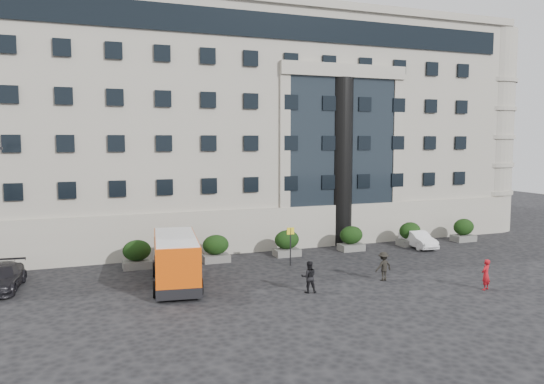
{
  "coord_description": "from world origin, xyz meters",
  "views": [
    {
      "loc": [
        -7.8,
        -26.49,
        8.18
      ],
      "look_at": [
        3.86,
        4.08,
        5.0
      ],
      "focal_mm": 35.0,
      "sensor_mm": 36.0,
      "label": 1
    }
  ],
  "objects_px": {
    "hedge_d": "(351,238)",
    "hedge_e": "(410,234)",
    "white_taxi": "(418,239)",
    "minibus": "(176,258)",
    "pedestrian_b": "(309,277)",
    "bus_stop_sign": "(290,240)",
    "parked_car_c": "(2,278)",
    "hedge_b": "(216,248)",
    "hedge_c": "(287,243)",
    "pedestrian_c": "(383,266)",
    "hedge_f": "(464,230)",
    "hedge_a": "(137,254)",
    "pedestrian_a": "(486,275)"
  },
  "relations": [
    {
      "from": "pedestrian_a",
      "to": "pedestrian_c",
      "type": "xyz_separation_m",
      "value": [
        -4.18,
        3.68,
        0.0
      ]
    },
    {
      "from": "bus_stop_sign",
      "to": "hedge_b",
      "type": "bearing_deg",
      "value": 146.93
    },
    {
      "from": "hedge_b",
      "to": "hedge_c",
      "type": "distance_m",
      "value": 5.2
    },
    {
      "from": "bus_stop_sign",
      "to": "pedestrian_c",
      "type": "relative_size",
      "value": 1.48
    },
    {
      "from": "hedge_d",
      "to": "minibus",
      "type": "distance_m",
      "value": 14.87
    },
    {
      "from": "pedestrian_b",
      "to": "hedge_d",
      "type": "bearing_deg",
      "value": -115.65
    },
    {
      "from": "hedge_a",
      "to": "minibus",
      "type": "xyz_separation_m",
      "value": [
        1.58,
        -4.94,
        0.63
      ]
    },
    {
      "from": "hedge_a",
      "to": "parked_car_c",
      "type": "height_order",
      "value": "hedge_a"
    },
    {
      "from": "hedge_a",
      "to": "white_taxi",
      "type": "distance_m",
      "value": 21.0
    },
    {
      "from": "hedge_b",
      "to": "parked_car_c",
      "type": "distance_m",
      "value": 12.93
    },
    {
      "from": "bus_stop_sign",
      "to": "parked_car_c",
      "type": "relative_size",
      "value": 0.54
    },
    {
      "from": "hedge_c",
      "to": "minibus",
      "type": "height_order",
      "value": "minibus"
    },
    {
      "from": "hedge_f",
      "to": "hedge_b",
      "type": "bearing_deg",
      "value": 180.0
    },
    {
      "from": "hedge_c",
      "to": "pedestrian_c",
      "type": "height_order",
      "value": "hedge_c"
    },
    {
      "from": "hedge_c",
      "to": "pedestrian_b",
      "type": "height_order",
      "value": "hedge_c"
    },
    {
      "from": "parked_car_c",
      "to": "pedestrian_a",
      "type": "bearing_deg",
      "value": -14.24
    },
    {
      "from": "minibus",
      "to": "pedestrian_b",
      "type": "relative_size",
      "value": 4.05
    },
    {
      "from": "hedge_f",
      "to": "pedestrian_c",
      "type": "height_order",
      "value": "hedge_f"
    },
    {
      "from": "hedge_d",
      "to": "hedge_e",
      "type": "relative_size",
      "value": 1.0
    },
    {
      "from": "parked_car_c",
      "to": "pedestrian_b",
      "type": "distance_m",
      "value": 16.81
    },
    {
      "from": "hedge_d",
      "to": "hedge_e",
      "type": "height_order",
      "value": "same"
    },
    {
      "from": "minibus",
      "to": "pedestrian_c",
      "type": "distance_m",
      "value": 12.03
    },
    {
      "from": "hedge_c",
      "to": "hedge_d",
      "type": "relative_size",
      "value": 1.0
    },
    {
      "from": "bus_stop_sign",
      "to": "white_taxi",
      "type": "distance_m",
      "value": 11.71
    },
    {
      "from": "hedge_b",
      "to": "minibus",
      "type": "height_order",
      "value": "minibus"
    },
    {
      "from": "hedge_b",
      "to": "hedge_c",
      "type": "relative_size",
      "value": 1.0
    },
    {
      "from": "hedge_a",
      "to": "pedestrian_b",
      "type": "relative_size",
      "value": 1.06
    },
    {
      "from": "hedge_e",
      "to": "minibus",
      "type": "height_order",
      "value": "minibus"
    },
    {
      "from": "hedge_f",
      "to": "hedge_e",
      "type": "bearing_deg",
      "value": 180.0
    },
    {
      "from": "pedestrian_b",
      "to": "minibus",
      "type": "bearing_deg",
      "value": -16.68
    },
    {
      "from": "hedge_c",
      "to": "hedge_f",
      "type": "relative_size",
      "value": 1.0
    },
    {
      "from": "parked_car_c",
      "to": "white_taxi",
      "type": "relative_size",
      "value": 1.2
    },
    {
      "from": "bus_stop_sign",
      "to": "parked_car_c",
      "type": "distance_m",
      "value": 17.04
    },
    {
      "from": "parked_car_c",
      "to": "pedestrian_c",
      "type": "xyz_separation_m",
      "value": [
        20.65,
        -5.76,
        0.18
      ]
    },
    {
      "from": "hedge_d",
      "to": "hedge_f",
      "type": "bearing_deg",
      "value": 0.0
    },
    {
      "from": "minibus",
      "to": "pedestrian_b",
      "type": "xyz_separation_m",
      "value": [
        6.43,
        -3.94,
        -0.69
      ]
    },
    {
      "from": "hedge_d",
      "to": "white_taxi",
      "type": "relative_size",
      "value": 0.48
    },
    {
      "from": "pedestrian_c",
      "to": "hedge_a",
      "type": "bearing_deg",
      "value": -40.35
    },
    {
      "from": "hedge_e",
      "to": "hedge_f",
      "type": "bearing_deg",
      "value": 0.0
    },
    {
      "from": "pedestrian_b",
      "to": "hedge_a",
      "type": "bearing_deg",
      "value": -33.1
    },
    {
      "from": "hedge_e",
      "to": "parked_car_c",
      "type": "xyz_separation_m",
      "value": [
        -28.3,
        -2.41,
        -0.26
      ]
    },
    {
      "from": "hedge_b",
      "to": "hedge_e",
      "type": "bearing_deg",
      "value": 0.0
    },
    {
      "from": "hedge_a",
      "to": "hedge_b",
      "type": "relative_size",
      "value": 1.0
    },
    {
      "from": "hedge_d",
      "to": "pedestrian_c",
      "type": "xyz_separation_m",
      "value": [
        -2.45,
        -8.17,
        -0.08
      ]
    },
    {
      "from": "hedge_f",
      "to": "bus_stop_sign",
      "type": "relative_size",
      "value": 0.73
    },
    {
      "from": "hedge_a",
      "to": "parked_car_c",
      "type": "relative_size",
      "value": 0.4
    },
    {
      "from": "hedge_e",
      "to": "parked_car_c",
      "type": "relative_size",
      "value": 0.4
    },
    {
      "from": "hedge_b",
      "to": "white_taxi",
      "type": "distance_m",
      "value": 15.81
    },
    {
      "from": "hedge_c",
      "to": "pedestrian_b",
      "type": "bearing_deg",
      "value": -105.04
    },
    {
      "from": "minibus",
      "to": "hedge_e",
      "type": "bearing_deg",
      "value": 22.47
    }
  ]
}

